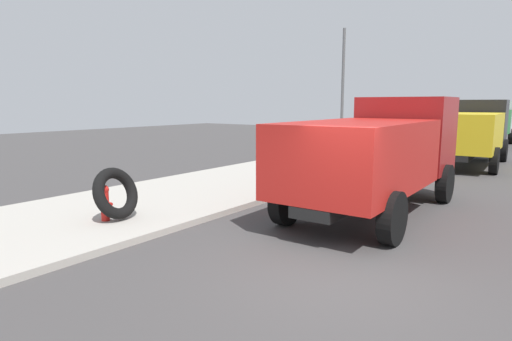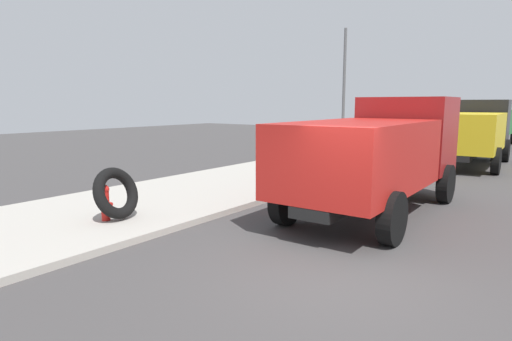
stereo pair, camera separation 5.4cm
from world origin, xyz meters
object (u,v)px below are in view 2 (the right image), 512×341
Objects in this scene: dump_truck_red at (378,150)px; dump_truck_yellow at (473,130)px; loose_tire at (116,193)px; dump_truck_green at (490,122)px; street_light_pole at (344,99)px; fire_hydrant at (105,201)px.

dump_truck_yellow is at bearing -1.48° from dump_truck_red.
loose_tire is 16.56m from dump_truck_yellow.
street_light_pole is (-15.80, 3.31, 1.41)m from dump_truck_green.
loose_tire is 11.28m from street_light_pole.
dump_truck_yellow is at bearing -175.40° from dump_truck_green.
dump_truck_yellow is (15.88, -4.61, 0.84)m from loose_tire.
loose_tire is 0.17× the size of dump_truck_green.
fire_hydrant is at bearing 139.14° from dump_truck_red.
street_light_pole is at bearing 32.54° from dump_truck_red.
fire_hydrant is at bearing 171.92° from dump_truck_green.
dump_truck_red reaches higher than fire_hydrant.
dump_truck_yellow is 1.01× the size of dump_truck_green.
fire_hydrant is 0.12× the size of dump_truck_red.
street_light_pole is at bearing -2.70° from fire_hydrant.
dump_truck_green is at bearing -11.84° from street_light_pole.
street_light_pole reaches higher than dump_truck_yellow.
street_light_pole is (11.27, -0.53, 2.43)m from fire_hydrant.
dump_truck_green is at bearing 1.56° from dump_truck_red.
dump_truck_green is 1.22× the size of street_light_pole.
dump_truck_red reaches higher than loose_tire.
street_light_pole reaches higher than dump_truck_green.
fire_hydrant is 16.81m from dump_truck_yellow.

